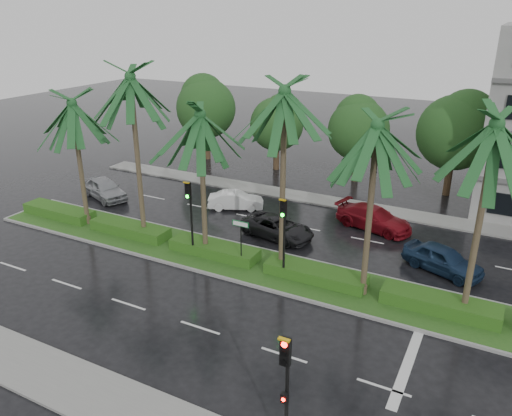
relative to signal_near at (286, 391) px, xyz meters
The scene contains 17 objects.
ground 11.42m from the signal_near, 122.58° to the left, with size 120.00×120.00×0.00m, color black.
near_sidewalk 6.53m from the signal_near, behind, with size 40.00×2.40×0.12m, color gray.
far_sidewalk 22.35m from the signal_near, 105.67° to the left, with size 40.00×2.00×0.12m, color gray.
median 12.24m from the signal_near, 120.00° to the left, with size 36.00×4.00×0.15m.
hedge 12.17m from the signal_near, 120.00° to the left, with size 35.20×1.40×0.60m.
lane_markings 9.76m from the signal_near, 108.30° to the left, with size 34.00×13.06×0.01m.
palm_row 13.80m from the signal_near, 124.86° to the left, with size 26.30×4.20×10.18m.
signal_near is the anchor object (origin of this frame).
signal_median_left 13.93m from the signal_near, 135.91° to the left, with size 0.34×0.42×4.36m.
signal_median_right 10.69m from the signal_near, 114.91° to the left, with size 0.34×0.42×4.36m.
street_sign 12.11m from the signal_near, 125.34° to the left, with size 0.95×0.09×2.60m.
bg_trees 27.56m from the signal_near, 100.86° to the left, with size 33.34×5.38×7.77m.
car_silver 25.62m from the signal_near, 145.15° to the left, with size 4.42×1.78×1.51m, color #999BA0.
car_white 20.79m from the signal_near, 123.75° to the left, with size 3.76×1.31×1.24m, color white.
car_darkgrey 16.06m from the signal_near, 115.96° to the left, with size 4.60×2.12×1.28m, color black.
car_red 18.51m from the signal_near, 96.78° to the left, with size 4.87×1.98×1.41m, color maroon.
car_blue 14.80m from the signal_near, 80.20° to the left, with size 4.20×1.69×1.43m, color #1A2F4E.
Camera 1 is at (10.54, -19.99, 12.83)m, focal length 35.00 mm.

